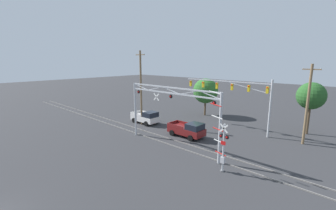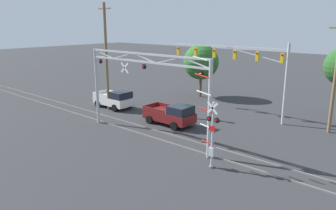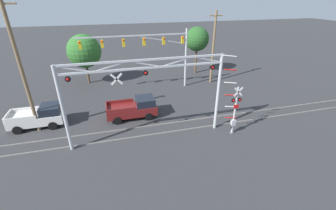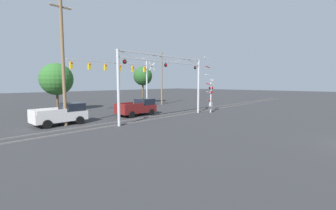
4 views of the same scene
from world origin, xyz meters
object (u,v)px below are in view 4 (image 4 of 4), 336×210
at_px(pickup_truck_lead, 138,107).
at_px(traffic_signal_span, 127,73).
at_px(background_tree_beyond_span, 56,79).
at_px(pickup_truck_following, 62,114).
at_px(background_tree_far_left_verge, 143,76).
at_px(crossing_gantry, 166,75).
at_px(utility_pole_right, 162,78).
at_px(crossing_signal_mast, 210,95).
at_px(utility_pole_left, 63,63).

bearing_deg(pickup_truck_lead, traffic_signal_span, 61.88).
bearing_deg(traffic_signal_span, background_tree_beyond_span, 152.19).
bearing_deg(pickup_truck_following, background_tree_beyond_span, 70.56).
xyz_separation_m(background_tree_beyond_span, background_tree_far_left_verge, (15.54, 0.38, 0.74)).
relative_size(crossing_gantry, pickup_truck_following, 2.73).
bearing_deg(background_tree_beyond_span, utility_pole_right, -14.05).
distance_m(crossing_signal_mast, traffic_signal_span, 12.79).
bearing_deg(utility_pole_left, traffic_signal_span, 29.83).
distance_m(crossing_gantry, background_tree_beyond_span, 15.92).
xyz_separation_m(utility_pole_left, background_tree_beyond_span, (3.74, 11.32, -1.28)).
distance_m(utility_pole_left, background_tree_beyond_span, 11.99).
bearing_deg(pickup_truck_following, background_tree_far_left_verge, 29.45).
xyz_separation_m(pickup_truck_following, utility_pole_right, (19.74, 6.47, 3.76)).
height_order(pickup_truck_lead, background_tree_beyond_span, background_tree_beyond_span).
bearing_deg(utility_pole_left, pickup_truck_following, 87.02).
distance_m(crossing_gantry, crossing_signal_mast, 7.44).
height_order(traffic_signal_span, pickup_truck_following, traffic_signal_span).
bearing_deg(pickup_truck_following, traffic_signal_span, 26.85).
height_order(crossing_gantry, utility_pole_right, utility_pole_right).
bearing_deg(utility_pole_right, crossing_signal_mast, -106.82).
xyz_separation_m(traffic_signal_span, utility_pole_right, (7.72, 0.38, -0.54)).
distance_m(crossing_signal_mast, utility_pole_right, 12.92).
distance_m(pickup_truck_lead, utility_pole_left, 9.69).
relative_size(traffic_signal_span, utility_pole_right, 1.40).
relative_size(traffic_signal_span, pickup_truck_following, 2.83).
relative_size(traffic_signal_span, utility_pole_left, 1.18).
relative_size(crossing_gantry, utility_pole_left, 1.14).
distance_m(pickup_truck_following, utility_pole_right, 21.11).
bearing_deg(pickup_truck_lead, utility_pole_right, 32.00).
bearing_deg(utility_pole_left, background_tree_far_left_verge, 31.24).
distance_m(pickup_truck_lead, background_tree_far_left_verge, 16.24).
xyz_separation_m(utility_pole_left, utility_pole_right, (19.79, 7.30, -0.87)).
height_order(utility_pole_left, utility_pole_right, utility_pole_left).
bearing_deg(traffic_signal_span, pickup_truck_following, -153.15).
relative_size(pickup_truck_following, utility_pole_right, 0.50).
distance_m(pickup_truck_lead, background_tree_beyond_span, 12.50).
height_order(utility_pole_right, background_tree_beyond_span, utility_pole_right).
height_order(crossing_signal_mast, pickup_truck_lead, crossing_signal_mast).
bearing_deg(crossing_signal_mast, pickup_truck_lead, 146.14).
bearing_deg(background_tree_beyond_span, traffic_signal_span, -27.81).
height_order(pickup_truck_following, utility_pole_left, utility_pole_left).
bearing_deg(utility_pole_right, utility_pole_left, -159.75).
relative_size(pickup_truck_following, background_tree_far_left_verge, 0.67).
relative_size(crossing_gantry, traffic_signal_span, 0.96).
height_order(background_tree_beyond_span, background_tree_far_left_verge, background_tree_far_left_verge).
height_order(pickup_truck_lead, pickup_truck_following, same).
bearing_deg(traffic_signal_span, pickup_truck_lead, -118.12).
distance_m(crossing_gantry, pickup_truck_lead, 5.38).
distance_m(crossing_gantry, traffic_signal_span, 11.00).
height_order(crossing_signal_mast, background_tree_far_left_verge, crossing_signal_mast).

